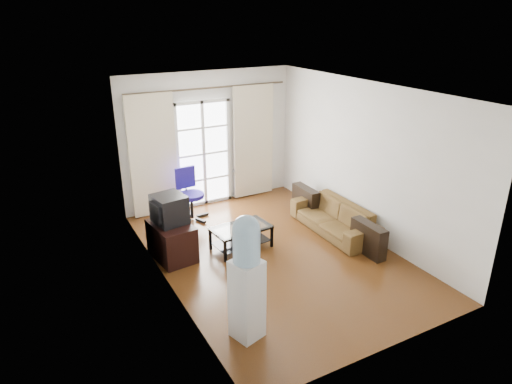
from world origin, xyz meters
TOP-DOWN VIEW (x-y plane):
  - floor at (0.00, 0.00)m, footprint 5.20×5.20m
  - ceiling at (0.00, 0.00)m, footprint 5.20×5.20m
  - wall_back at (0.00, 2.60)m, footprint 3.60×0.02m
  - wall_front at (0.00, -2.60)m, footprint 3.60×0.02m
  - wall_left at (-1.80, 0.00)m, footprint 0.02×5.20m
  - wall_right at (1.80, 0.00)m, footprint 0.02×5.20m
  - french_door at (-0.15, 2.54)m, footprint 1.16×0.06m
  - curtain_rod at (0.00, 2.50)m, footprint 3.30×0.04m
  - curtain_left at (-1.20, 2.48)m, footprint 0.90×0.07m
  - curtain_right at (0.95, 2.48)m, footprint 0.90×0.07m
  - radiator at (0.80, 2.50)m, footprint 0.64×0.12m
  - sofa at (1.40, 0.23)m, footprint 1.86×0.76m
  - coffee_table at (-0.37, 0.44)m, footprint 1.02×0.64m
  - bowl at (-0.26, 0.41)m, footprint 0.29×0.29m
  - book at (-0.45, 0.37)m, footprint 0.40×0.40m
  - remote at (-0.33, 0.53)m, footprint 0.18×0.10m
  - tv_stand at (-1.50, 0.69)m, footprint 0.64×0.88m
  - crt_tv at (-1.49, 0.76)m, footprint 0.56×0.57m
  - task_chair at (-0.69, 1.96)m, footprint 0.75×0.75m
  - water_cooler at (-1.31, -1.59)m, footprint 0.41×0.41m

SIDE VIEW (x-z plane):
  - floor at x=0.00m, z-range 0.00..0.00m
  - coffee_table at x=-0.37m, z-range 0.06..0.45m
  - sofa at x=1.40m, z-range 0.00..0.54m
  - task_chair at x=-0.69m, z-range -0.20..0.80m
  - tv_stand at x=-1.50m, z-range 0.00..0.60m
  - radiator at x=0.80m, z-range 0.01..0.65m
  - remote at x=-0.33m, z-range 0.39..0.41m
  - book at x=-0.45m, z-range 0.39..0.42m
  - bowl at x=-0.26m, z-range 0.39..0.45m
  - crt_tv at x=-1.49m, z-range 0.60..1.06m
  - water_cooler at x=-1.31m, z-range 0.04..1.66m
  - french_door at x=-0.15m, z-range 0.00..2.15m
  - curtain_left at x=-1.20m, z-range 0.02..2.38m
  - curtain_right at x=0.95m, z-range 0.02..2.38m
  - wall_back at x=0.00m, z-range 0.00..2.70m
  - wall_front at x=0.00m, z-range 0.00..2.70m
  - wall_left at x=-1.80m, z-range 0.00..2.70m
  - wall_right at x=1.80m, z-range 0.00..2.70m
  - curtain_rod at x=0.00m, z-range 2.36..2.40m
  - ceiling at x=0.00m, z-range 2.70..2.70m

